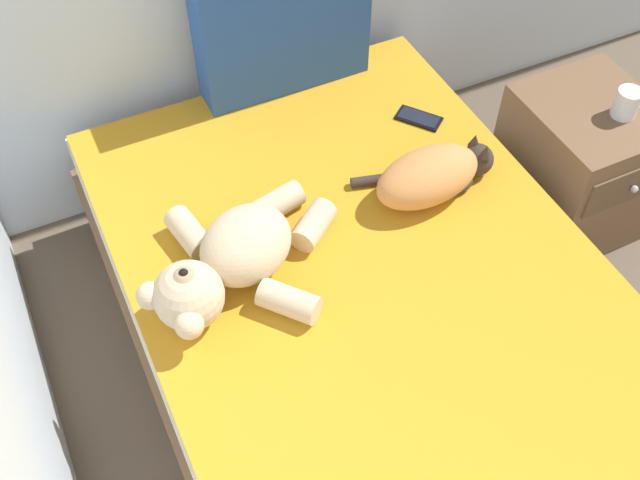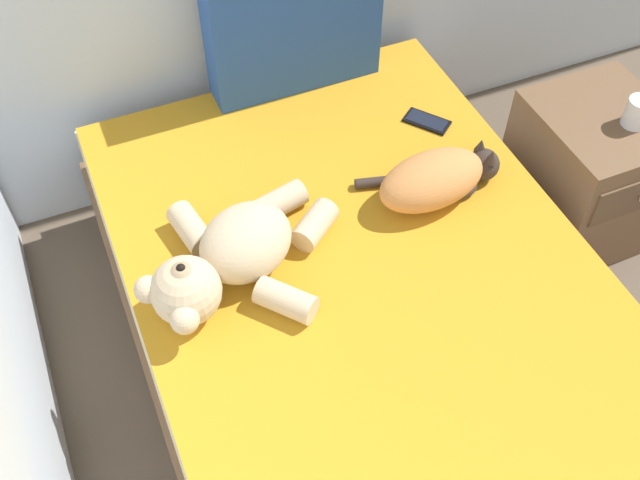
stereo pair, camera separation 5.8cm
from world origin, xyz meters
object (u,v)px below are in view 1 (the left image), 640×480
at_px(cell_phone, 419,118).
at_px(mug, 628,103).
at_px(bed, 380,343).
at_px(teddy_bear, 231,260).
at_px(patterned_cushion, 282,19).
at_px(nightstand, 577,166).
at_px(cat, 433,175).

bearing_deg(cell_phone, mug, -29.97).
relative_size(bed, teddy_bear, 3.39).
bearing_deg(teddy_bear, patterned_cushion, 56.62).
height_order(patterned_cushion, nightstand, patterned_cushion).
height_order(teddy_bear, nightstand, teddy_bear).
height_order(nightstand, mug, mug).
relative_size(cat, mug, 3.60).
xyz_separation_m(cell_phone, nightstand, (0.51, -0.26, -0.20)).
xyz_separation_m(bed, cat, (0.31, 0.28, 0.31)).
bearing_deg(cell_phone, teddy_bear, -156.20).
bearing_deg(cell_phone, cat, -114.33).
distance_m(bed, cell_phone, 0.77).
height_order(cat, mug, mug).
xyz_separation_m(patterned_cushion, cell_phone, (0.32, -0.37, -0.25)).
bearing_deg(bed, teddy_bear, 146.32).
xyz_separation_m(patterned_cushion, cat, (0.19, -0.67, -0.18)).
bearing_deg(patterned_cushion, bed, -97.55).
bearing_deg(bed, mug, 14.49).
bearing_deg(mug, teddy_bear, -178.82).
height_order(patterned_cushion, mug, patterned_cushion).
bearing_deg(nightstand, bed, -161.48).
xyz_separation_m(cat, nightstand, (0.64, 0.04, -0.27)).
height_order(cell_phone, nightstand, nightstand).
xyz_separation_m(teddy_bear, nightstand, (1.30, 0.09, -0.28)).
bearing_deg(bed, patterned_cushion, 82.45).
bearing_deg(teddy_bear, bed, -33.68).
bearing_deg(mug, bed, -165.51).
height_order(cat, teddy_bear, teddy_bear).
distance_m(cat, nightstand, 0.70).
distance_m(bed, patterned_cushion, 1.08).
distance_m(teddy_bear, mug, 1.35).
bearing_deg(cat, nightstand, 3.12).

